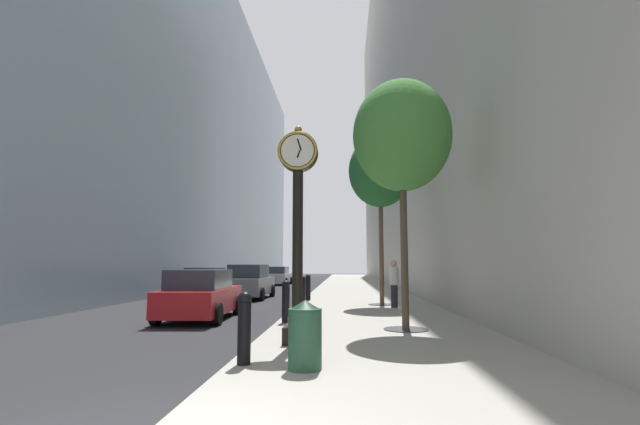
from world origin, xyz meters
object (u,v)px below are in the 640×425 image
at_px(street_tree_near, 402,136).
at_px(street_tree_mid_near, 380,172).
at_px(car_grey_trailing, 249,282).
at_px(bollard_fourth, 296,294).
at_px(pedestrian_walking, 394,282).
at_px(street_clock, 298,221).
at_px(car_red_near, 201,295).
at_px(bollard_sixth, 308,287).
at_px(bollard_third, 286,300).
at_px(car_silver_far, 278,276).
at_px(bollard_nearest, 244,326).
at_px(trash_bin, 305,334).
at_px(car_blue_mid, 206,283).
at_px(bollard_fifth, 303,290).

xyz_separation_m(street_tree_near, street_tree_mid_near, (0.00, 7.05, 0.52)).
bearing_deg(car_grey_trailing, bollard_fourth, -67.91).
xyz_separation_m(street_tree_near, pedestrian_walking, (0.37, 5.94, -3.96)).
distance_m(street_clock, car_red_near, 6.55).
xyz_separation_m(bollard_sixth, car_red_near, (-2.95, -6.28, 0.02)).
bearing_deg(bollard_sixth, bollard_third, -90.00).
bearing_deg(street_tree_near, car_silver_far, 104.55).
xyz_separation_m(bollard_third, pedestrian_walking, (3.51, 4.72, 0.34)).
bearing_deg(street_tree_mid_near, bollard_nearest, -105.69).
height_order(street_tree_near, pedestrian_walking, street_tree_near).
bearing_deg(street_tree_near, street_clock, -138.75).
bearing_deg(trash_bin, car_red_near, 118.29).
bearing_deg(street_tree_near, car_red_near, 154.15).
relative_size(bollard_nearest, car_grey_trailing, 0.26).
xyz_separation_m(street_tree_mid_near, car_blue_mid, (-8.80, 5.37, -4.79)).
distance_m(trash_bin, car_red_near, 8.37).
distance_m(street_tree_mid_near, trash_bin, 12.65).
distance_m(bollard_nearest, car_red_near, 7.67).
height_order(trash_bin, car_grey_trailing, car_grey_trailing).
bearing_deg(bollard_fourth, bollard_nearest, -90.00).
relative_size(bollard_sixth, trash_bin, 1.11).
relative_size(street_clock, pedestrian_walking, 2.58).
bearing_deg(car_red_near, bollard_nearest, -67.35).
relative_size(trash_bin, car_silver_far, 0.22).
relative_size(pedestrian_walking, car_red_near, 0.40).
bearing_deg(bollard_fourth, car_grey_trailing, 112.09).
distance_m(bollard_fourth, street_tree_mid_near, 6.56).
bearing_deg(bollard_nearest, car_silver_far, 97.30).
bearing_deg(street_clock, street_tree_near, 41.25).
xyz_separation_m(street_clock, car_silver_far, (-4.76, 30.06, -1.87)).
bearing_deg(car_grey_trailing, car_silver_far, 93.12).
bearing_deg(bollard_fourth, bollard_third, -90.00).
height_order(bollard_sixth, car_red_near, car_red_near).
bearing_deg(bollard_sixth, bollard_fourth, -90.00).
bearing_deg(bollard_third, car_red_near, 149.60).
relative_size(bollard_fifth, car_grey_trailing, 0.26).
bearing_deg(car_grey_trailing, trash_bin, -75.39).
bearing_deg(street_clock, bollard_sixth, 93.33).
height_order(bollard_nearest, trash_bin, bollard_nearest).
relative_size(street_clock, bollard_sixth, 3.91).
height_order(bollard_third, bollard_fifth, same).
bearing_deg(bollard_nearest, car_grey_trailing, 101.42).
distance_m(bollard_nearest, bollard_third, 5.34).
height_order(bollard_sixth, street_tree_mid_near, street_tree_mid_near).
bearing_deg(bollard_fifth, pedestrian_walking, -10.04).
bearing_deg(street_clock, pedestrian_walking, 70.68).
bearing_deg(trash_bin, car_blue_mid, 111.62).
xyz_separation_m(bollard_sixth, street_tree_near, (3.14, -9.24, 4.29)).
relative_size(bollard_nearest, car_red_near, 0.26).
xyz_separation_m(car_red_near, car_silver_far, (-1.15, 24.93, -0.00)).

